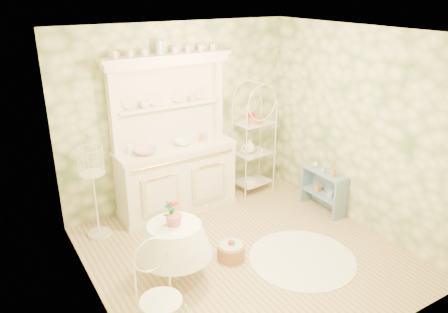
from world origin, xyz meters
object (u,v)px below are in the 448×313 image
side_shelf (323,192)px  birdcage_stand (94,186)px  cafe_chair (161,301)px  floor_basket (231,251)px  kitchen_dresser (175,137)px  round_table (175,251)px  bakers_rack (254,139)px

side_shelf → birdcage_stand: size_ratio=0.46×
cafe_chair → birdcage_stand: size_ratio=0.61×
floor_basket → kitchen_dresser: bearing=90.1°
kitchen_dresser → round_table: (-0.75, -1.53, -0.76)m
bakers_rack → cafe_chair: bakers_rack is taller
side_shelf → kitchen_dresser: bearing=148.1°
kitchen_dresser → round_table: kitchen_dresser is taller
bakers_rack → cafe_chair: size_ratio=1.97×
bakers_rack → side_shelf: (0.51, -1.10, -0.59)m
round_table → cafe_chair: bearing=-123.4°
round_table → birdcage_stand: bearing=108.9°
kitchen_dresser → birdcage_stand: 1.31m
birdcage_stand → floor_basket: birdcage_stand is taller
side_shelf → birdcage_stand: birdcage_stand is taller
kitchen_dresser → bakers_rack: bearing=-1.7°
round_table → cafe_chair: size_ratio=0.86×
side_shelf → floor_basket: (-1.85, -0.37, -0.18)m
floor_basket → bakers_rack: bearing=47.6°
bakers_rack → kitchen_dresser: bearing=170.9°
kitchen_dresser → round_table: size_ratio=3.00×
side_shelf → cafe_chair: 3.32m
bakers_rack → floor_basket: 2.14m
side_shelf → round_table: size_ratio=0.88×
kitchen_dresser → floor_basket: (0.00, -1.51, -1.04)m
cafe_chair → round_table: bearing=51.7°
bakers_rack → cafe_chair: 3.47m
birdcage_stand → kitchen_dresser: bearing=5.7°
bakers_rack → round_table: size_ratio=2.30×
kitchen_dresser → cafe_chair: size_ratio=2.57×
cafe_chair → birdcage_stand: bearing=84.5°
floor_basket → side_shelf: bearing=11.2°
bakers_rack → floor_basket: bearing=-139.8°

